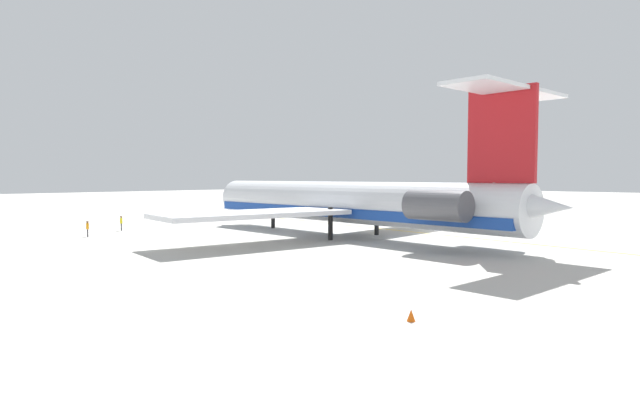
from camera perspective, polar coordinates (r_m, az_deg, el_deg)
The scene contains 8 objects.
ground at distance 64.15m, azimuth 12.11°, elevation -2.58°, with size 389.69×389.69×0.00m, color #B7B5AD.
main_jetliner at distance 57.68m, azimuth 3.66°, elevation 0.63°, with size 48.05×42.63×13.99m.
ground_crew_near_nose at distance 63.36m, azimuth -23.53°, elevation -1.84°, with size 0.43×0.28×1.77m.
ground_crew_near_tail at distance 89.94m, azimuth 3.32°, elevation -0.13°, with size 0.31×0.36×1.75m.
ground_crew_portside at distance 87.20m, azimuth 3.62°, elevation -0.24°, with size 0.43×0.28×1.74m.
ground_crew_starboard at distance 69.19m, azimuth -20.43°, elevation -1.33°, with size 0.44×0.29×1.82m.
safety_cone_nose at distance 24.95m, azimuth 9.68°, elevation -11.21°, with size 0.40×0.40×0.55m, color #EA590F.
taxiway_centreline at distance 66.24m, azimuth 8.05°, elevation -2.35°, with size 88.92×0.36×0.01m, color gold.
Camera 1 is at (-33.50, 54.32, 6.52)m, focal length 30.03 mm.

